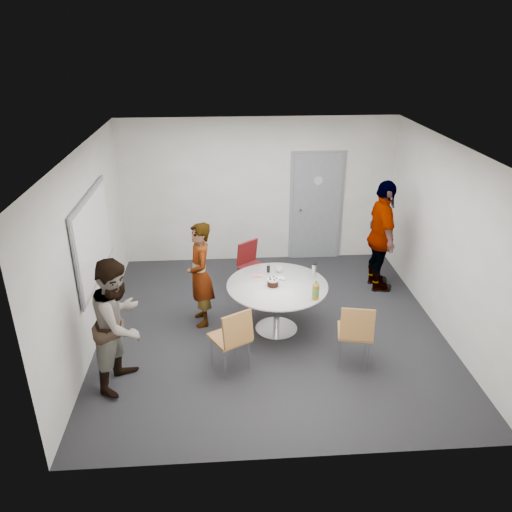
{
  "coord_description": "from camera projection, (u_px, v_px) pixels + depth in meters",
  "views": [
    {
      "loc": [
        -0.66,
        -6.32,
        4.1
      ],
      "look_at": [
        -0.2,
        0.25,
        1.07
      ],
      "focal_mm": 35.0,
      "sensor_mm": 36.0,
      "label": 1
    }
  ],
  "objects": [
    {
      "name": "table",
      "position": [
        279.0,
        291.0,
        7.16
      ],
      "size": [
        1.45,
        1.45,
        1.04
      ],
      "color": "silver",
      "rests_on": "floor"
    },
    {
      "name": "floor",
      "position": [
        270.0,
        327.0,
        7.49
      ],
      "size": [
        5.0,
        5.0,
        0.0
      ],
      "primitive_type": "plane",
      "color": "black",
      "rests_on": "ground"
    },
    {
      "name": "person_main",
      "position": [
        200.0,
        275.0,
        7.3
      ],
      "size": [
        0.49,
        0.65,
        1.6
      ],
      "primitive_type": "imported",
      "rotation": [
        0.0,
        0.0,
        -1.38
      ],
      "color": "#A5C6EA",
      "rests_on": "floor"
    },
    {
      "name": "ceiling",
      "position": [
        273.0,
        148.0,
        6.36
      ],
      "size": [
        5.0,
        5.0,
        0.0
      ],
      "primitive_type": "plane",
      "rotation": [
        3.14,
        0.0,
        0.0
      ],
      "color": "silver",
      "rests_on": "wall_back"
    },
    {
      "name": "chair_far",
      "position": [
        252.0,
        262.0,
        8.29
      ],
      "size": [
        0.62,
        0.62,
        0.9
      ],
      "rotation": [
        0.0,
        0.0,
        3.81
      ],
      "color": "maroon",
      "rests_on": "floor"
    },
    {
      "name": "whiteboard",
      "position": [
        94.0,
        238.0,
        6.9
      ],
      "size": [
        0.04,
        1.9,
        1.25
      ],
      "color": "gray",
      "rests_on": "wall_left"
    },
    {
      "name": "person_right",
      "position": [
        382.0,
        236.0,
        8.25
      ],
      "size": [
        0.49,
        1.13,
        1.9
      ],
      "primitive_type": "imported",
      "rotation": [
        0.0,
        0.0,
        1.54
      ],
      "color": "black",
      "rests_on": "floor"
    },
    {
      "name": "wall_front",
      "position": [
        298.0,
        351.0,
        4.66
      ],
      "size": [
        5.0,
        0.0,
        5.0
      ],
      "primitive_type": "plane",
      "rotation": [
        -1.57,
        0.0,
        0.0
      ],
      "color": "beige",
      "rests_on": "floor"
    },
    {
      "name": "chair_near_right",
      "position": [
        356.0,
        330.0,
        6.4
      ],
      "size": [
        0.52,
        0.55,
        0.93
      ],
      "rotation": [
        0.0,
        0.0,
        -0.19
      ],
      "color": "brown",
      "rests_on": "floor"
    },
    {
      "name": "chair_near_left",
      "position": [
        233.0,
        335.0,
        6.3
      ],
      "size": [
        0.61,
        0.63,
        0.92
      ],
      "rotation": [
        0.0,
        0.0,
        0.52
      ],
      "color": "brown",
      "rests_on": "floor"
    },
    {
      "name": "door",
      "position": [
        316.0,
        207.0,
        9.38
      ],
      "size": [
        1.02,
        0.17,
        2.12
      ],
      "color": "slate",
      "rests_on": "wall_back"
    },
    {
      "name": "wall_right",
      "position": [
        447.0,
        240.0,
        7.08
      ],
      "size": [
        0.0,
        5.0,
        5.0
      ],
      "primitive_type": "plane",
      "rotation": [
        1.57,
        0.0,
        -1.57
      ],
      "color": "beige",
      "rests_on": "floor"
    },
    {
      "name": "wall_left",
      "position": [
        88.0,
        250.0,
        6.76
      ],
      "size": [
        0.0,
        5.0,
        5.0
      ],
      "primitive_type": "plane",
      "rotation": [
        1.57,
        0.0,
        1.57
      ],
      "color": "beige",
      "rests_on": "floor"
    },
    {
      "name": "wall_back",
      "position": [
        258.0,
        191.0,
        9.19
      ],
      "size": [
        5.0,
        0.0,
        5.0
      ],
      "primitive_type": "plane",
      "rotation": [
        1.57,
        0.0,
        0.0
      ],
      "color": "beige",
      "rests_on": "floor"
    },
    {
      "name": "person_left",
      "position": [
        119.0,
        323.0,
        6.02
      ],
      "size": [
        0.86,
        0.98,
        1.7
      ],
      "primitive_type": "imported",
      "rotation": [
        0.0,
        0.0,
        1.26
      ],
      "color": "white",
      "rests_on": "floor"
    }
  ]
}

